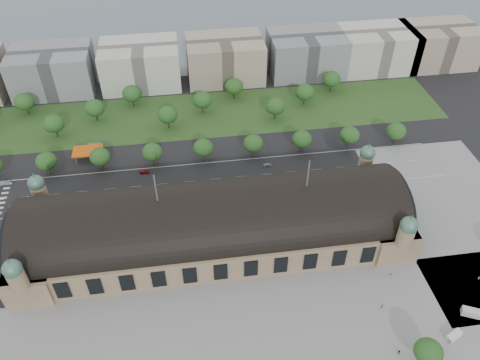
{
  "coord_description": "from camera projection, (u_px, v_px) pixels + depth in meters",
  "views": [
    {
      "loc": [
        -8.07,
        -124.63,
        141.37
      ],
      "look_at": [
        12.82,
        19.96,
        14.0
      ],
      "focal_mm": 35.0,
      "sensor_mm": 36.0,
      "label": 1
    }
  ],
  "objects": [
    {
      "name": "tree_belt_11",
      "position": [
        332.0,
        79.0,
        269.8
      ],
      "size": [
        10.4,
        10.4,
        12.48
      ],
      "color": "#2D2116",
      "rests_on": "ground"
    },
    {
      "name": "traffic_car_4",
      "position": [
        200.0,
        191.0,
        208.15
      ],
      "size": [
        4.7,
        2.07,
        1.57
      ],
      "primitive_type": "imported",
      "rotation": [
        0.0,
        0.0,
        -1.62
      ],
      "color": "#191E47",
      "rests_on": "ground"
    },
    {
      "name": "parked_car_1",
      "position": [
        67.0,
        219.0,
        195.45
      ],
      "size": [
        5.47,
        4.47,
        1.39
      ],
      "primitive_type": "imported",
      "rotation": [
        0.0,
        0.0,
        -1.05
      ],
      "color": "maroon",
      "rests_on": "ground"
    },
    {
      "name": "petrol_station",
      "position": [
        91.0,
        150.0,
        227.7
      ],
      "size": [
        14.0,
        13.0,
        5.05
      ],
      "color": "#D4550C",
      "rests_on": "ground"
    },
    {
      "name": "office_7",
      "position": [
        437.0,
        45.0,
        294.79
      ],
      "size": [
        45.0,
        32.0,
        24.0
      ],
      "primitive_type": "cube",
      "color": "tan",
      "rests_on": "ground"
    },
    {
      "name": "road_slab",
      "position": [
        163.0,
        184.0,
        212.94
      ],
      "size": [
        260.0,
        26.0,
        0.1
      ],
      "primitive_type": "cube",
      "color": "black",
      "rests_on": "ground"
    },
    {
      "name": "tree_row_2",
      "position": [
        46.0,
        161.0,
        213.65
      ],
      "size": [
        9.6,
        9.6,
        11.52
      ],
      "color": "#2D2116",
      "rests_on": "ground"
    },
    {
      "name": "pedestrian_0",
      "position": [
        391.0,
        275.0,
        173.31
      ],
      "size": [
        0.98,
        0.8,
        1.75
      ],
      "primitive_type": "imported",
      "rotation": [
        0.0,
        0.0,
        0.43
      ],
      "color": "gray",
      "rests_on": "ground"
    },
    {
      "name": "tree_belt_10",
      "position": [
        305.0,
        92.0,
        258.8
      ],
      "size": [
        10.4,
        10.4,
        12.48
      ],
      "color": "#2D2116",
      "rests_on": "ground"
    },
    {
      "name": "office_6",
      "position": [
        377.0,
        49.0,
        290.48
      ],
      "size": [
        45.0,
        32.0,
        24.0
      ],
      "primitive_type": "cube",
      "color": "beige",
      "rests_on": "ground"
    },
    {
      "name": "pedestrian_4",
      "position": [
        399.0,
        352.0,
        150.1
      ],
      "size": [
        1.3,
        0.99,
        1.85
      ],
      "primitive_type": "imported",
      "rotation": [
        0.0,
        0.0,
        3.6
      ],
      "color": "gray",
      "rests_on": "ground"
    },
    {
      "name": "tree_row_7",
      "position": [
        302.0,
        139.0,
        226.58
      ],
      "size": [
        9.6,
        9.6,
        11.52
      ],
      "color": "#2D2116",
      "rests_on": "ground"
    },
    {
      "name": "bus_east",
      "position": [
        298.0,
        185.0,
        210.13
      ],
      "size": [
        11.76,
        2.97,
        3.26
      ],
      "primitive_type": "imported",
      "rotation": [
        0.0,
        0.0,
        1.59
      ],
      "color": "silver",
      "rests_on": "ground"
    },
    {
      "name": "plaza_south",
      "position": [
        259.0,
        338.0,
        155.0
      ],
      "size": [
        190.0,
        48.0,
        0.12
      ],
      "primitive_type": "cube",
      "color": "gray",
      "rests_on": "ground"
    },
    {
      "name": "traffic_car_1",
      "position": [
        4.0,
        183.0,
        212.3
      ],
      "size": [
        5.05,
        2.07,
        1.63
      ],
      "primitive_type": "imported",
      "rotation": [
        0.0,
        0.0,
        1.64
      ],
      "color": "#93969B",
      "rests_on": "ground"
    },
    {
      "name": "parked_car_2",
      "position": [
        82.0,
        217.0,
        196.14
      ],
      "size": [
        4.79,
        4.26,
        1.33
      ],
      "primitive_type": "imported",
      "rotation": [
        0.0,
        0.0,
        -0.92
      ],
      "color": "#1B224D",
      "rests_on": "ground"
    },
    {
      "name": "ground",
      "position": [
        215.0,
        242.0,
        186.75
      ],
      "size": [
        900.0,
        900.0,
        0.0
      ],
      "primitive_type": "plane",
      "color": "black",
      "rests_on": "ground"
    },
    {
      "name": "tree_row_3",
      "position": [
        100.0,
        157.0,
        216.23
      ],
      "size": [
        9.6,
        9.6,
        11.52
      ],
      "color": "#2D2116",
      "rests_on": "ground"
    },
    {
      "name": "parked_car_5",
      "position": [
        158.0,
        209.0,
        199.49
      ],
      "size": [
        6.17,
        5.43,
        1.58
      ],
      "primitive_type": "imported",
      "rotation": [
        0.0,
        0.0,
        -0.96
      ],
      "color": "gray",
      "rests_on": "ground"
    },
    {
      "name": "parked_car_4",
      "position": [
        142.0,
        211.0,
        198.8
      ],
      "size": [
        4.5,
        3.01,
        1.4
      ],
      "primitive_type": "imported",
      "rotation": [
        0.0,
        0.0,
        -1.17
      ],
      "color": "silver",
      "rests_on": "ground"
    },
    {
      "name": "van_south",
      "position": [
        453.0,
        336.0,
        154.08
      ],
      "size": [
        6.09,
        4.42,
        2.45
      ],
      "rotation": [
        0.0,
        0.0,
        0.43
      ],
      "color": "white",
      "rests_on": "ground"
    },
    {
      "name": "bus_west",
      "position": [
        213.0,
        193.0,
        205.82
      ],
      "size": [
        13.78,
        4.43,
        3.77
      ],
      "primitive_type": "imported",
      "rotation": [
        0.0,
        0.0,
        1.48
      ],
      "color": "red",
      "rests_on": "ground"
    },
    {
      "name": "office_2",
      "position": [
        53.0,
        70.0,
        269.46
      ],
      "size": [
        45.0,
        32.0,
        24.0
      ],
      "primitive_type": "cube",
      "color": "gray",
      "rests_on": "ground"
    },
    {
      "name": "plaza_east",
      "position": [
        457.0,
        216.0,
        197.85
      ],
      "size": [
        56.0,
        100.0,
        0.12
      ],
      "primitive_type": "cube",
      "color": "gray",
      "rests_on": "ground"
    },
    {
      "name": "pedestrian_5",
      "position": [
        479.0,
        278.0,
        172.47
      ],
      "size": [
        0.72,
        0.94,
        1.69
      ],
      "primitive_type": "imported",
      "rotation": [
        0.0,
        0.0,
        5.04
      ],
      "color": "gray",
      "rests_on": "ground"
    },
    {
      "name": "tree_row_4",
      "position": [
        152.0,
        152.0,
        218.82
      ],
      "size": [
        9.6,
        9.6,
        11.52
      ],
      "color": "#2D2116",
      "rests_on": "ground"
    },
    {
      "name": "bus_mid",
      "position": [
        235.0,
        191.0,
        206.97
      ],
      "size": [
        12.93,
        3.06,
        3.6
      ],
      "primitive_type": "imported",
      "rotation": [
        0.0,
        0.0,
        1.57
      ],
      "color": "silver",
      "rests_on": "ground"
    },
    {
      "name": "tree_row_5",
      "position": [
        203.0,
        148.0,
        221.41
      ],
      "size": [
        9.6,
        9.6,
        11.52
      ],
      "color": "#2D2116",
      "rests_on": "ground"
    },
    {
      "name": "traffic_car_2",
      "position": [
        38.0,
        200.0,
        203.98
      ],
      "size": [
        4.85,
        2.67,
        1.28
      ],
      "primitive_type": "imported",
      "rotation": [
        0.0,
        0.0,
        -1.69
      ],
      "color": "black",
      "rests_on": "ground"
    },
    {
      "name": "grass_belt",
      "position": [
        170.0,
        117.0,
        254.51
      ],
      "size": [
        300.0,
        45.0,
        0.1
      ],
      "primitive_type": "cube",
      "color": "#2A4E1F",
      "rests_on": "ground"
    },
    {
      "name": "office_5",
      "position": [
        306.0,
        54.0,
        285.63
      ],
      "size": [
        45.0,
        32.0,
        24.0
      ],
      "primitive_type": "cube",
      "color": "gray",
      "rests_on": "ground"
    },
    {
      "name": "tree_belt_4",
      "position": [
        94.0,
        108.0,
        246.51
      ],
      "size": [
        10.4,
        10.4,
        12.48
      ],
      "color": "#2D2116",
      "rests_on": "ground"
    },
    {
      "name": "tree_plaza_s",
      "position": [
        428.0,
        352.0,
        143.98
      ],
      "size": [
        9.0,
        9.0,
        10.64
      ],
      "color": "#2D2116",
      "rests_on": "ground"
    },
    {
      "name": "van_east",
      "position": [
        470.0,
        312.0,
        160.74
      ],
      "size": [
        6.99,
        5.08,
        2.82
      ],
      "rotation": [
        0.0,
        0.0,
        -0.43
      ],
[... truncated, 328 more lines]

